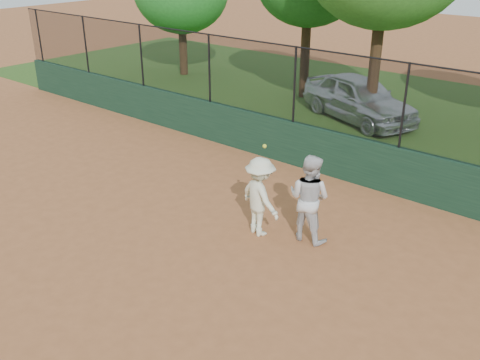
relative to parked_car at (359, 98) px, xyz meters
The scene contains 7 objects.
ground 10.71m from the parked_car, 84.77° to the right, with size 80.00×80.00×0.00m, color #A35D34.
back_wall 4.74m from the parked_car, 78.14° to the right, with size 26.00×0.20×1.20m, color #1A3925.
grass_strip 1.84m from the parked_car, 54.46° to the left, with size 36.00×12.00×0.01m, color #264816.
parked_car is the anchor object (origin of this frame).
player_second 8.33m from the parked_car, 68.76° to the right, with size 0.90×0.70×1.85m, color silver.
player_main 8.50m from the parked_car, 75.48° to the right, with size 1.23×0.92×2.18m.
fence_assembly 4.96m from the parked_car, 78.48° to the right, with size 26.00×0.06×2.00m.
Camera 1 is at (7.09, -5.42, 5.70)m, focal length 40.00 mm.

